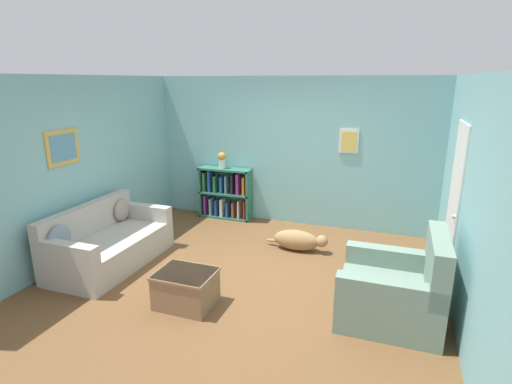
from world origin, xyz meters
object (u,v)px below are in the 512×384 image
(bookshelf, at_px, (226,194))
(vase, at_px, (222,159))
(recliner_chair, at_px, (397,291))
(couch, at_px, (107,243))
(coffee_table, at_px, (186,288))
(dog, at_px, (298,240))

(bookshelf, relative_size, vase, 3.35)
(bookshelf, bearing_deg, recliner_chair, -38.42)
(couch, xyz_separation_m, coffee_table, (1.59, -0.60, -0.08))
(couch, bearing_deg, vase, 73.02)
(dog, bearing_deg, bookshelf, 148.19)
(couch, bearing_deg, coffee_table, -20.79)
(bookshelf, distance_m, recliner_chair, 3.96)
(bookshelf, distance_m, coffee_table, 3.11)
(bookshelf, height_order, recliner_chair, recliner_chair)
(bookshelf, bearing_deg, vase, -161.88)
(couch, distance_m, dog, 2.79)
(bookshelf, xyz_separation_m, vase, (-0.05, -0.02, 0.66))
(coffee_table, relative_size, vase, 2.23)
(coffee_table, bearing_deg, dog, 66.50)
(recliner_chair, height_order, vase, vase)
(coffee_table, distance_m, vase, 3.22)
(coffee_table, bearing_deg, couch, 159.21)
(recliner_chair, relative_size, vase, 3.54)
(bookshelf, distance_m, dog, 1.98)
(couch, relative_size, recliner_chair, 1.69)
(coffee_table, xyz_separation_m, dog, (0.85, 1.96, -0.06))
(couch, xyz_separation_m, bookshelf, (0.77, 2.38, 0.16))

